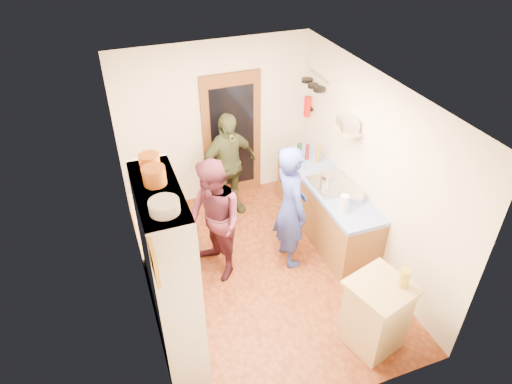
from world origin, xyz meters
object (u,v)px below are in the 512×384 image
island_base (375,316)px  person_hob (294,208)px  person_back (229,165)px  right_counter_base (325,208)px  person_left (214,219)px  hutch_body (171,279)px

island_base → person_hob: (-0.30, 1.60, 0.46)m
person_hob → person_back: bearing=18.1°
right_counter_base → island_base: (-0.41, -1.99, 0.01)m
person_back → person_hob: bearing=-86.2°
right_counter_base → person_left: person_left is taller
person_left → hutch_body: bearing=-49.3°
hutch_body → person_hob: bearing=26.9°
person_hob → person_back: person_hob is taller
right_counter_base → person_left: bearing=-172.9°
hutch_body → person_back: bearing=59.7°
hutch_body → person_back: (1.33, 2.28, -0.25)m
right_counter_base → hutch_body: bearing=-152.5°
island_base → person_hob: 1.69m
hutch_body → island_base: (2.09, -0.69, -0.67)m
right_counter_base → person_hob: size_ratio=1.23×
person_hob → hutch_body: bearing=116.3°
island_base → person_left: person_left is taller
person_left → island_base: bearing=22.6°
right_counter_base → island_base: island_base is taller
right_counter_base → person_hob: (-0.71, -0.39, 0.47)m
hutch_body → right_counter_base: bearing=27.5°
island_base → person_back: 3.09m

